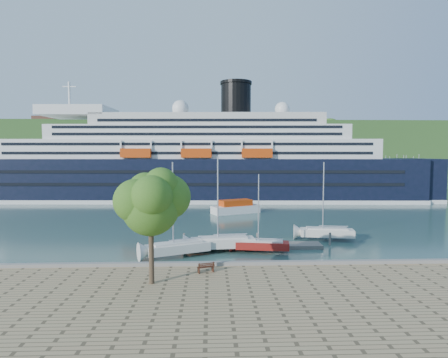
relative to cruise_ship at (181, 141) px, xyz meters
The scene contains 12 objects.
ground 55.35m from the cruise_ship, 81.52° to the right, with size 400.00×400.00×0.00m, color #2E5149.
far_hillside 92.19m from the cruise_ship, 85.07° to the left, with size 400.00×50.00×24.00m, color #284E1F.
quay_coping 55.28m from the cruise_ship, 81.55° to the right, with size 220.00×0.50×0.30m, color slate.
cruise_ship is the anchor object (origin of this frame).
park_bench 56.80m from the cruise_ship, 83.52° to the right, with size 1.41×0.58×0.91m, color #401D12, non-canonical shape.
promenade_tree 58.19m from the cruise_ship, 87.66° to the right, with size 5.55×5.55×9.19m, color #2B5616, non-canonical shape.
floating_pontoon 46.53m from the cruise_ship, 77.25° to the right, with size 18.39×2.25×0.41m, color slate, non-canonical shape.
sailboat_white_near 48.05m from the cruise_ship, 85.91° to the right, with size 7.13×1.98×9.21m, color silver, non-canonical shape.
sailboat_red 48.34m from the cruise_ship, 75.16° to the right, with size 6.16×1.71×7.96m, color maroon, non-canonical shape.
sailboat_white_far 46.28m from the cruise_ship, 62.83° to the right, with size 6.99×1.94×9.02m, color silver, non-canonical shape.
tender_launch 25.60m from the cruise_ship, 60.67° to the right, with size 8.49×2.90×2.35m, color #C33B0B, non-canonical shape.
sailboat_extra 46.73m from the cruise_ship, 80.02° to the right, with size 7.49×2.08×9.68m, color silver, non-canonical shape.
Camera 1 is at (-1.24, -31.50, 10.57)m, focal length 30.00 mm.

